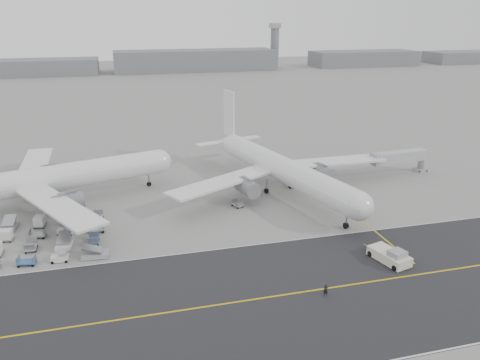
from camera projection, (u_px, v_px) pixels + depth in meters
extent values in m
plane|color=gray|center=(213.00, 244.00, 81.55)|extent=(700.00, 700.00, 0.00)
cube|color=#2C2C2F|center=(273.00, 297.00, 66.32)|extent=(220.00, 32.00, 0.02)
cube|color=gold|center=(273.00, 297.00, 66.32)|extent=(220.00, 0.30, 0.01)
cube|color=silver|center=(244.00, 246.00, 80.72)|extent=(220.00, 0.25, 0.01)
cube|color=gold|center=(355.00, 215.00, 93.21)|extent=(0.30, 40.00, 0.01)
cylinder|color=slate|center=(275.00, 48.00, 342.07)|extent=(6.00, 6.00, 28.00)
cube|color=#9E9FA4|center=(275.00, 26.00, 336.85)|extent=(7.00, 7.00, 3.50)
cylinder|color=white|center=(51.00, 179.00, 96.91)|extent=(47.47, 18.31, 5.48)
sphere|color=white|center=(160.00, 161.00, 108.30)|extent=(5.37, 5.37, 5.37)
cube|color=white|center=(59.00, 206.00, 84.87)|extent=(18.10, 25.65, 0.45)
cube|color=white|center=(35.00, 164.00, 108.30)|extent=(6.66, 26.40, 0.45)
cylinder|color=gray|center=(68.00, 202.00, 90.11)|extent=(6.53, 4.86, 3.40)
cylinder|color=gray|center=(50.00, 174.00, 106.21)|extent=(6.53, 4.86, 3.40)
cylinder|color=black|center=(149.00, 184.00, 108.63)|extent=(1.13, 0.76, 1.03)
cylinder|color=black|center=(48.00, 208.00, 95.12)|extent=(1.13, 0.76, 1.03)
cylinder|color=black|center=(43.00, 198.00, 100.46)|extent=(1.13, 0.76, 1.03)
cylinder|color=gray|center=(149.00, 178.00, 108.14)|extent=(0.36, 0.36, 2.88)
cylinder|color=white|center=(284.00, 169.00, 102.66)|extent=(17.27, 47.39, 5.45)
sphere|color=white|center=(359.00, 206.00, 83.11)|extent=(5.34, 5.34, 5.34)
cone|color=white|center=(230.00, 142.00, 123.02)|extent=(7.09, 10.22, 4.91)
cube|color=white|center=(229.00, 113.00, 120.96)|extent=(1.80, 5.18, 11.60)
cube|color=white|center=(213.00, 143.00, 121.49)|extent=(9.08, 4.72, 0.25)
cube|color=white|center=(244.00, 138.00, 125.89)|extent=(9.08, 4.72, 0.25)
cube|color=white|center=(223.00, 182.00, 97.25)|extent=(25.69, 17.59, 0.45)
cube|color=white|center=(331.00, 162.00, 110.43)|extent=(26.16, 6.08, 0.45)
cylinder|color=gray|center=(247.00, 187.00, 97.86)|extent=(4.73, 6.46, 3.38)
cylinder|color=gray|center=(322.00, 173.00, 106.92)|extent=(4.73, 6.46, 3.38)
cylinder|color=black|center=(346.00, 226.00, 87.17)|extent=(0.78, 1.27, 1.18)
cylinder|color=black|center=(266.00, 191.00, 104.26)|extent=(0.78, 1.27, 1.18)
cylinder|color=black|center=(291.00, 186.00, 107.27)|extent=(0.78, 1.27, 1.18)
cylinder|color=gray|center=(346.00, 219.00, 86.69)|extent=(0.36, 0.36, 2.86)
cube|color=beige|center=(389.00, 256.00, 75.50)|extent=(4.97, 7.47, 1.55)
cube|color=#9E9FA4|center=(397.00, 254.00, 73.84)|extent=(2.92, 2.76, 0.99)
cylinder|color=gray|center=(370.00, 248.00, 79.07)|extent=(0.91, 2.82, 0.18)
cylinder|color=black|center=(395.00, 268.00, 72.81)|extent=(0.68, 1.07, 0.99)
cylinder|color=black|center=(408.00, 263.00, 74.15)|extent=(0.68, 1.07, 0.99)
cylinder|color=black|center=(370.00, 254.00, 77.15)|extent=(0.68, 1.07, 0.99)
cylinder|color=black|center=(383.00, 250.00, 78.49)|extent=(0.68, 1.07, 0.99)
cylinder|color=gray|center=(421.00, 164.00, 118.62)|extent=(1.56, 1.56, 3.91)
cube|color=#9E9FA4|center=(420.00, 170.00, 119.16)|extent=(2.71, 2.71, 0.68)
cube|color=#B6B6BB|center=(399.00, 156.00, 115.73)|extent=(14.81, 3.72, 2.54)
cube|color=#9E9FA4|center=(375.00, 159.00, 113.63)|extent=(1.38, 3.20, 2.93)
cylinder|color=black|center=(421.00, 168.00, 120.46)|extent=(0.33, 0.60, 0.59)
imported|color=black|center=(326.00, 290.00, 66.22)|extent=(0.75, 0.58, 1.82)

